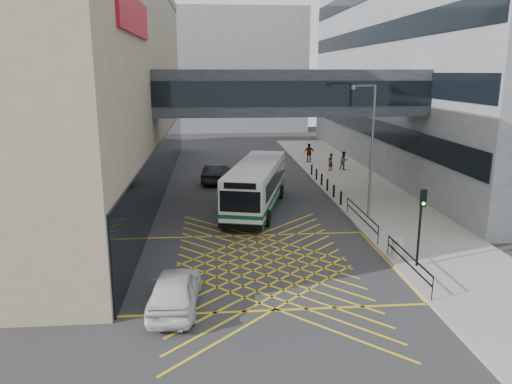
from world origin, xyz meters
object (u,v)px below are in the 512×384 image
object	(u,v)px
traffic_light	(421,217)
litter_bin	(397,248)
street_lamp	(370,143)
car_white	(175,290)
car_silver	(256,185)
pedestrian_b	(344,161)
pedestrian_a	(330,162)
bus	(257,185)
pedestrian_c	(309,153)
car_dark	(217,173)

from	to	relation	value
traffic_light	litter_bin	size ratio (longest dim) A/B	4.03
street_lamp	litter_bin	distance (m)	8.25
car_white	car_silver	world-z (taller)	car_white
car_silver	pedestrian_b	distance (m)	11.72
litter_bin	pedestrian_a	size ratio (longest dim) A/B	0.57
pedestrian_a	traffic_light	bearing A→B (deg)	47.71
bus	pedestrian_c	xyz separation A→B (m)	(6.64, 16.23, -0.57)
bus	street_lamp	bearing A→B (deg)	-7.20
street_lamp	litter_bin	size ratio (longest dim) A/B	8.81
bus	car_silver	bearing A→B (deg)	99.96
street_lamp	car_dark	bearing A→B (deg)	108.19
bus	litter_bin	world-z (taller)	bus
bus	street_lamp	size ratio (longest dim) A/B	1.41
pedestrian_a	pedestrian_c	distance (m)	4.67
car_silver	traffic_light	size ratio (longest dim) A/B	1.24
car_white	pedestrian_c	world-z (taller)	pedestrian_c
street_lamp	pedestrian_c	world-z (taller)	street_lamp
bus	car_silver	world-z (taller)	bus
bus	pedestrian_c	bearing A→B (deg)	82.29
car_dark	pedestrian_c	size ratio (longest dim) A/B	2.60
traffic_light	pedestrian_c	distance (m)	27.28
litter_bin	pedestrian_b	bearing A→B (deg)	81.87
bus	pedestrian_b	xyz separation A→B (m)	(9.00, 11.91, -0.64)
car_dark	litter_bin	size ratio (longest dim) A/B	5.31
street_lamp	pedestrian_c	size ratio (longest dim) A/B	4.32
litter_bin	car_silver	bearing A→B (deg)	111.99
bus	pedestrian_a	distance (m)	14.02
car_dark	car_silver	distance (m)	5.27
car_white	car_dark	xyz separation A→B (m)	(1.82, 22.40, -0.02)
car_white	car_dark	world-z (taller)	car_white
car_white	traffic_light	bearing A→B (deg)	-161.75
car_silver	pedestrian_b	xyz separation A→B (m)	(8.68, 7.87, 0.30)
car_dark	litter_bin	bearing A→B (deg)	127.15
car_white	pedestrian_a	world-z (taller)	pedestrian_a
car_white	car_silver	distance (m)	18.58
car_white	pedestrian_a	xyz separation A→B (m)	(12.08, 25.62, 0.18)
bus	car_white	world-z (taller)	bus
traffic_light	pedestrian_a	size ratio (longest dim) A/B	2.31
traffic_light	pedestrian_c	size ratio (longest dim) A/B	1.98
traffic_light	street_lamp	bearing A→B (deg)	94.02
car_white	litter_bin	world-z (taller)	car_white
pedestrian_a	pedestrian_c	bearing A→B (deg)	-115.79
bus	car_silver	size ratio (longest dim) A/B	2.49
car_white	pedestrian_c	bearing A→B (deg)	-106.96
car_silver	pedestrian_c	xyz separation A→B (m)	(6.31, 12.18, 0.38)
street_lamp	pedestrian_a	xyz separation A→B (m)	(1.11, 14.32, -3.75)
traffic_light	car_silver	bearing A→B (deg)	117.24
car_dark	traffic_light	world-z (taller)	traffic_light
pedestrian_c	pedestrian_a	bearing A→B (deg)	100.18
traffic_light	pedestrian_b	bearing A→B (deg)	88.78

